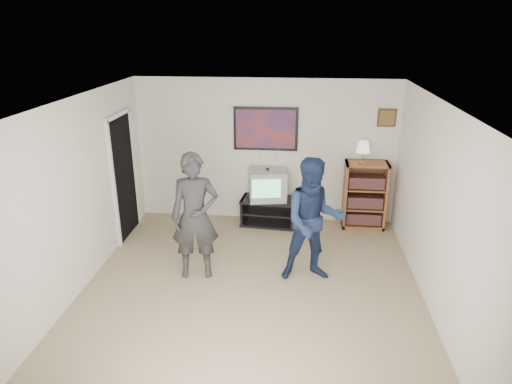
% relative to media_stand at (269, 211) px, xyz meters
% --- Properties ---
extents(room_shell, '(4.51, 5.00, 2.51)m').
position_rel_media_stand_xyz_m(room_shell, '(-0.08, -1.88, 1.01)').
color(room_shell, '#917D5C').
rests_on(room_shell, ground).
extents(media_stand, '(0.99, 0.61, 0.47)m').
position_rel_media_stand_xyz_m(media_stand, '(0.00, 0.00, 0.00)').
color(media_stand, black).
rests_on(media_stand, room_shell).
extents(crt_television, '(0.70, 0.62, 0.52)m').
position_rel_media_stand_xyz_m(crt_television, '(-0.03, 0.00, 0.50)').
color(crt_television, '#A1A19C').
rests_on(crt_television, media_stand).
extents(bookshelf, '(0.71, 0.40, 1.16)m').
position_rel_media_stand_xyz_m(bookshelf, '(1.64, 0.05, 0.34)').
color(bookshelf, brown).
rests_on(bookshelf, room_shell).
extents(table_lamp, '(0.23, 0.23, 0.37)m').
position_rel_media_stand_xyz_m(table_lamp, '(1.54, 0.00, 1.11)').
color(table_lamp, beige).
rests_on(table_lamp, bookshelf).
extents(person_tall, '(0.71, 0.53, 1.78)m').
position_rel_media_stand_xyz_m(person_tall, '(-0.88, -1.82, 0.65)').
color(person_tall, '#2A2A2C').
rests_on(person_tall, room_shell).
extents(person_short, '(0.94, 0.78, 1.74)m').
position_rel_media_stand_xyz_m(person_short, '(0.72, -1.75, 0.63)').
color(person_short, '#192545').
rests_on(person_short, room_shell).
extents(controller_left, '(0.07, 0.11, 0.03)m').
position_rel_media_stand_xyz_m(controller_left, '(-0.91, -1.66, 0.90)').
color(controller_left, white).
rests_on(controller_left, person_tall).
extents(controller_right, '(0.08, 0.13, 0.04)m').
position_rel_media_stand_xyz_m(controller_right, '(0.77, -1.51, 0.76)').
color(controller_right, white).
rests_on(controller_right, person_short).
extents(poster, '(1.10, 0.03, 0.75)m').
position_rel_media_stand_xyz_m(poster, '(-0.08, 0.25, 1.41)').
color(poster, black).
rests_on(poster, room_shell).
extents(air_vent, '(0.28, 0.02, 0.14)m').
position_rel_media_stand_xyz_m(air_vent, '(-0.63, 0.25, 1.71)').
color(air_vent, white).
rests_on(air_vent, room_shell).
extents(small_picture, '(0.30, 0.03, 0.30)m').
position_rel_media_stand_xyz_m(small_picture, '(1.92, 0.25, 1.64)').
color(small_picture, '#3A2012').
rests_on(small_picture, room_shell).
extents(doorway, '(0.03, 0.85, 2.00)m').
position_rel_media_stand_xyz_m(doorway, '(-2.32, -0.63, 0.76)').
color(doorway, black).
rests_on(doorway, room_shell).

